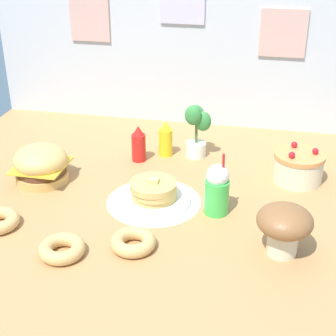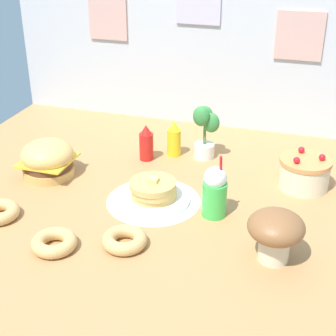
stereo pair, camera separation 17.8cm
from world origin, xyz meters
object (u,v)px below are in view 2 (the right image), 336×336
Objects in this scene: burger at (48,159)px; donut_chocolate at (54,242)px; potted_plant at (205,130)px; mushroom_stool at (276,231)px; pancake_stack at (154,192)px; donut_vanilla at (124,239)px; layer_cake at (304,173)px; mustard_bottle at (174,140)px; cream_soda_cup at (215,192)px; ketchup_bottle at (146,144)px.

burger is 0.59m from donut_chocolate.
burger is 0.87× the size of potted_plant.
mushroom_stool is at bearing -59.62° from potted_plant.
pancake_stack is at bearing 154.48° from mushroom_stool.
burger is 1.43× the size of donut_vanilla.
donut_vanilla is (-0.59, -0.65, -0.04)m from layer_cake.
burger is at bearing -142.19° from mustard_bottle.
cream_soda_cup reaches higher than mustard_bottle.
ketchup_bottle is 0.91× the size of mushroom_stool.
ketchup_bottle is 0.67× the size of cream_soda_cup.
mustard_bottle is 0.67× the size of cream_soda_cup.
mushroom_stool is at bearing -96.26° from layer_cake.
mustard_bottle reaches higher than donut_chocolate.
cream_soda_cup is at bearing -7.58° from burger.
burger reaches higher than pancake_stack.
donut_chocolate is 0.79m from mushroom_stool.
potted_plant is at bearing 120.38° from mushroom_stool.
mushroom_stool is (-0.06, -0.57, 0.05)m from layer_cake.
potted_plant reaches higher than cream_soda_cup.
burger is 1.33× the size of ketchup_bottle.
donut_vanilla is at bearing -97.20° from potted_plant.
cream_soda_cup reaches higher than pancake_stack.
potted_plant is (0.10, 0.47, 0.10)m from pancake_stack.
ketchup_bottle is 0.73m from donut_vanilla.
mustard_bottle reaches higher than donut_vanilla.
donut_chocolate is at bearing -59.15° from burger.
donut_chocolate is at bearing -158.77° from donut_vanilla.
mushroom_stool is at bearing -25.52° from pancake_stack.
donut_vanilla is at bearing -171.18° from mushroom_stool.
layer_cake is (1.13, 0.24, -0.01)m from burger.
potted_plant reaches higher than pancake_stack.
pancake_stack is 0.46m from mustard_bottle.
mustard_bottle is at bearing 93.59° from donut_vanilla.
ketchup_bottle reaches higher than donut_vanilla.
cream_soda_cup is at bearing 38.38° from donut_chocolate.
layer_cake is at bearing 28.06° from pancake_stack.
layer_cake is 0.76m from ketchup_bottle.
mustard_bottle is 0.91× the size of mushroom_stool.
pancake_stack reaches higher than donut_chocolate.
pancake_stack is at bearing -102.29° from potted_plant.
burger is at bearing 162.79° from mushroom_stool.
burger is 0.81m from cream_soda_cup.
donut_chocolate is (-0.50, -0.40, -0.08)m from cream_soda_cup.
cream_soda_cup is at bearing -6.26° from pancake_stack.
mushroom_stool is (0.53, -0.25, 0.07)m from pancake_stack.
donut_chocolate and donut_vanilla have the same top height.
ketchup_bottle is (0.37, 0.29, 0.00)m from burger.
burger is at bearing -148.25° from potted_plant.
donut_vanilla is (-0.26, -0.30, -0.08)m from cream_soda_cup.
mushroom_stool is (0.26, -0.22, 0.01)m from cream_soda_cup.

